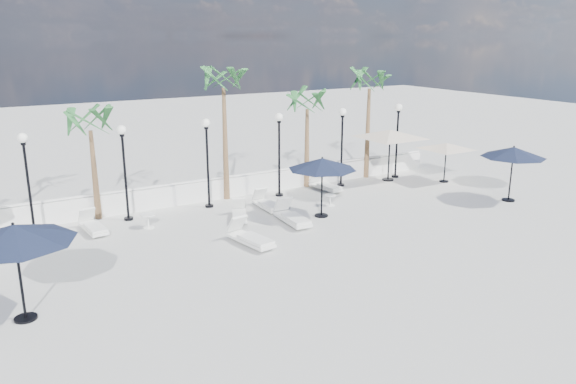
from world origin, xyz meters
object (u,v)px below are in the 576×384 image
lounger_3 (292,217)px  parasol_navy_mid (322,164)px  lounger_7 (325,185)px  parasol_navy_left (14,234)px  parasol_cream_sq_a (390,130)px  lounger_2 (93,226)px  lounger_4 (239,214)px  lounger_5 (250,237)px  lounger_6 (267,204)px  parasol_navy_right (513,152)px  parasol_cream_sq_b (447,143)px

lounger_3 → parasol_navy_mid: 2.45m
lounger_7 → parasol_navy_left: bearing=-161.0°
parasol_navy_left → parasol_cream_sq_a: size_ratio=0.53×
parasol_navy_mid → lounger_2: bearing=162.0°
lounger_4 → lounger_5: 2.95m
lounger_6 → lounger_7: size_ratio=0.99×
parasol_navy_right → lounger_4: bearing=162.0°
lounger_2 → parasol_navy_left: 7.14m
lounger_4 → parasol_navy_right: parasol_navy_right is taller
lounger_4 → lounger_5: size_ratio=0.82×
lounger_3 → parasol_navy_right: (10.03, -2.21, 1.94)m
lounger_7 → parasol_cream_sq_a: bearing=-6.6°
lounger_3 → parasol_navy_left: size_ratio=0.72×
lounger_6 → parasol_navy_right: size_ratio=0.68×
lounger_7 → parasol_cream_sq_b: bearing=-22.1°
lounger_2 → lounger_3: (7.01, -2.95, 0.03)m
lounger_2 → lounger_6: 7.11m
lounger_6 → parasol_cream_sq_a: parasol_cream_sq_a is taller
lounger_4 → parasol_navy_mid: (3.07, -1.38, 1.98)m
lounger_5 → lounger_7: 7.94m
parasol_navy_mid → parasol_navy_right: size_ratio=0.99×
parasol_navy_mid → parasol_cream_sq_b: 8.67m
lounger_2 → lounger_4: 5.61m
parasol_cream_sq_b → lounger_4: bearing=-179.1°
lounger_3 → lounger_6: 2.18m
parasol_navy_left → parasol_cream_sq_b: size_ratio=0.71×
lounger_2 → lounger_4: bearing=-19.4°
lounger_6 → parasol_navy_mid: size_ratio=0.68×
lounger_5 → lounger_6: (2.54, 3.44, -0.03)m
lounger_2 → parasol_cream_sq_a: size_ratio=0.34×
lounger_6 → parasol_cream_sq_b: parasol_cream_sq_b is taller
parasol_navy_left → parasol_cream_sq_a: 19.00m
parasol_navy_left → lounger_6: bearing=27.9°
lounger_4 → lounger_7: lounger_7 is taller
parasol_navy_right → parasol_cream_sq_b: 3.95m
lounger_7 → parasol_navy_mid: bearing=-132.8°
parasol_navy_right → parasol_cream_sq_a: size_ratio=0.49×
lounger_4 → parasol_cream_sq_b: 11.74m
lounger_3 → lounger_7: (3.92, 3.45, -0.03)m
parasol_navy_right → parasol_cream_sq_b: (0.00, 3.94, -0.22)m
lounger_6 → lounger_4: bearing=-157.4°
lounger_2 → lounger_4: (5.44, -1.40, -0.02)m
parasol_navy_mid → parasol_cream_sq_a: parasol_cream_sq_a is taller
lounger_4 → lounger_3: bearing=-20.9°
lounger_3 → parasol_cream_sq_b: size_ratio=0.51×
lounger_5 → parasol_navy_right: bearing=-14.6°
lounger_3 → parasol_cream_sq_b: bearing=13.8°
lounger_7 → parasol_navy_mid: (-2.41, -3.27, 1.96)m
parasol_navy_left → parasol_cream_sq_a: parasol_cream_sq_a is taller
lounger_6 → parasol_cream_sq_a: 8.18m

